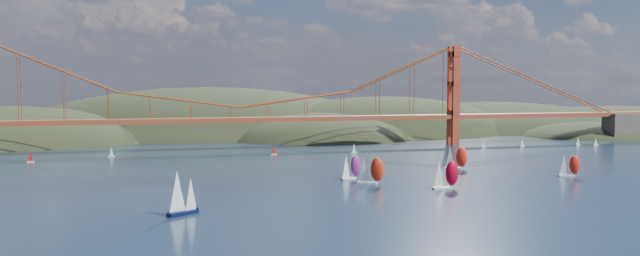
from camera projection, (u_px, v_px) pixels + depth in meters
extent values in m
plane|color=black|center=(327.00, 231.00, 149.70)|extent=(1200.00, 1200.00, 0.00)
ellipsoid|color=black|center=(207.00, 155.00, 439.02)|extent=(300.00, 180.00, 96.00)
ellipsoid|color=black|center=(382.00, 150.00, 438.35)|extent=(220.00, 140.00, 76.00)
ellipsoid|color=black|center=(324.00, 150.00, 397.00)|extent=(140.00, 110.00, 48.00)
ellipsoid|color=black|center=(484.00, 141.00, 478.97)|extent=(260.00, 160.00, 60.00)
ellipsoid|color=black|center=(615.00, 141.00, 460.42)|extent=(220.00, 150.00, 52.00)
ellipsoid|color=black|center=(600.00, 142.00, 410.64)|extent=(120.00, 90.00, 28.00)
cube|color=brown|center=(240.00, 119.00, 322.71)|extent=(440.00, 7.00, 1.60)
cube|color=brown|center=(240.00, 121.00, 322.80)|extent=(440.00, 7.00, 0.80)
cube|color=brown|center=(453.00, 95.00, 350.46)|extent=(4.00, 8.50, 55.00)
cube|color=#4C443D|center=(625.00, 126.00, 379.17)|extent=(24.00, 12.00, 16.00)
cube|color=black|center=(183.00, 213.00, 167.54)|extent=(8.67, 6.34, 1.03)
cylinder|color=#99999E|center=(184.00, 188.00, 167.32)|extent=(0.13, 0.13, 12.42)
cone|color=white|center=(177.00, 191.00, 166.01)|extent=(6.57, 6.57, 10.93)
cone|color=white|center=(191.00, 194.00, 168.93)|extent=(4.69, 4.69, 8.69)
cube|color=silver|center=(367.00, 183.00, 216.93)|extent=(6.76, 4.21, 0.79)
cylinder|color=#99999E|center=(368.00, 168.00, 216.47)|extent=(0.10, 0.10, 9.84)
cone|color=white|center=(363.00, 169.00, 216.74)|extent=(4.80, 4.80, 8.66)
ellipsoid|color=red|center=(377.00, 169.00, 216.02)|extent=(5.35, 4.43, 8.26)
cube|color=silver|center=(442.00, 188.00, 206.59)|extent=(6.66, 2.30, 0.79)
cylinder|color=#99999E|center=(443.00, 172.00, 206.28)|extent=(0.10, 0.10, 9.83)
cone|color=white|center=(439.00, 174.00, 205.86)|extent=(3.92, 3.92, 8.65)
ellipsoid|color=#B10018|center=(452.00, 173.00, 207.33)|extent=(4.78, 3.20, 8.25)
cube|color=silver|center=(566.00, 176.00, 233.32)|extent=(5.84, 2.68, 0.68)
cylinder|color=#99999E|center=(567.00, 164.00, 232.98)|extent=(0.08, 0.08, 8.46)
cone|color=white|center=(564.00, 165.00, 232.96)|extent=(3.73, 3.73, 7.45)
ellipsoid|color=red|center=(575.00, 165.00, 233.13)|extent=(4.37, 3.22, 7.11)
cube|color=silver|center=(453.00, 168.00, 252.88)|extent=(6.60, 3.89, 0.77)
cylinder|color=#99999E|center=(454.00, 156.00, 252.44)|extent=(0.10, 0.10, 9.57)
cone|color=white|center=(450.00, 157.00, 252.65)|extent=(4.59, 4.59, 8.42)
ellipsoid|color=red|center=(462.00, 157.00, 252.12)|extent=(5.16, 4.18, 8.04)
cube|color=silver|center=(349.00, 178.00, 226.98)|extent=(6.28, 3.72, 0.73)
cylinder|color=#99999E|center=(349.00, 165.00, 226.77)|extent=(0.09, 0.09, 9.10)
cone|color=white|center=(346.00, 167.00, 226.02)|extent=(4.37, 4.37, 8.01)
ellipsoid|color=red|center=(356.00, 166.00, 228.52)|extent=(4.91, 3.99, 7.65)
cube|color=silver|center=(31.00, 162.00, 274.32)|extent=(3.00, 1.00, 0.50)
cone|color=red|center=(31.00, 156.00, 274.14)|extent=(2.00, 2.00, 4.20)
cube|color=silver|center=(111.00, 157.00, 292.54)|extent=(3.00, 1.00, 0.50)
cone|color=white|center=(111.00, 152.00, 292.36)|extent=(2.00, 2.00, 4.20)
cube|color=silver|center=(483.00, 147.00, 332.91)|extent=(3.00, 1.00, 0.50)
cone|color=white|center=(483.00, 143.00, 332.73)|extent=(2.00, 2.00, 4.20)
cube|color=silver|center=(522.00, 146.00, 337.23)|extent=(3.00, 1.00, 0.50)
cone|color=white|center=(522.00, 142.00, 337.04)|extent=(2.00, 2.00, 4.20)
cube|color=silver|center=(578.00, 145.00, 343.45)|extent=(3.00, 1.00, 0.50)
cone|color=white|center=(578.00, 141.00, 343.27)|extent=(2.00, 2.00, 4.20)
cube|color=silver|center=(596.00, 145.00, 343.73)|extent=(3.00, 1.00, 0.50)
cone|color=white|center=(596.00, 141.00, 343.54)|extent=(2.00, 2.00, 4.20)
cube|color=silver|center=(354.00, 153.00, 308.43)|extent=(3.00, 1.00, 0.50)
cone|color=white|center=(354.00, 148.00, 308.24)|extent=(2.00, 2.00, 4.20)
cube|color=silver|center=(274.00, 154.00, 301.96)|extent=(3.00, 1.00, 0.50)
cone|color=red|center=(274.00, 149.00, 301.78)|extent=(2.00, 2.00, 4.20)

